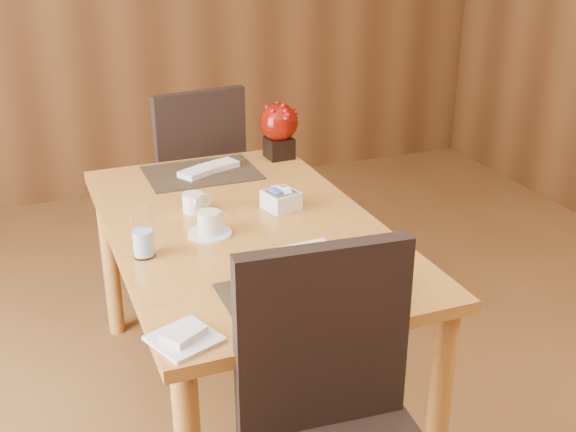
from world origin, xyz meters
name	(u,v)px	position (x,y,z in m)	size (l,w,h in m)	color
dining_table	(244,249)	(0.00, 0.60, 0.65)	(0.90, 1.50, 0.75)	#BA7B33
placemat_near	(305,297)	(0.00, 0.05, 0.75)	(0.45, 0.33, 0.01)	black
placemat_far	(202,173)	(0.00, 1.15, 0.75)	(0.45, 0.33, 0.01)	black
soup_setting	(307,283)	(0.00, 0.03, 0.81)	(0.31, 0.31, 0.12)	silver
coffee_cup	(209,225)	(-0.13, 0.56, 0.79)	(0.15, 0.15, 0.08)	silver
water_glass	(142,233)	(-0.37, 0.48, 0.83)	(0.07, 0.07, 0.16)	white
creamer_jug	(193,203)	(-0.13, 0.77, 0.79)	(0.10, 0.10, 0.07)	silver
sugar_caddy	(281,200)	(0.17, 0.68, 0.78)	(0.11, 0.11, 0.07)	silver
berry_decor	(279,127)	(0.37, 1.22, 0.89)	(0.16, 0.16, 0.24)	black
napkins_far	(211,168)	(0.04, 1.15, 0.77)	(0.26, 0.09, 0.02)	white
bread_plate	(184,339)	(-0.37, -0.04, 0.76)	(0.16, 0.16, 0.01)	silver
near_chair	(338,429)	(-0.06, -0.30, 0.58)	(0.51, 0.51, 1.02)	black
far_chair	(193,174)	(0.09, 1.66, 0.56)	(0.53, 0.53, 1.00)	black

